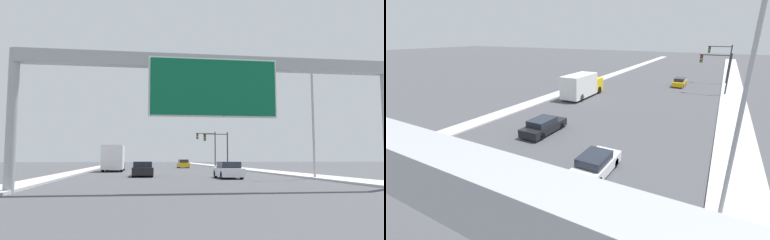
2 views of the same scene
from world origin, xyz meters
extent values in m
cube|color=#B7B7B7|center=(11.25, 60.00, 0.07)|extent=(3.00, 120.00, 0.15)
cube|color=#B7B7B7|center=(-10.75, 60.00, 0.07)|extent=(2.00, 120.00, 0.15)
cube|color=silver|center=(3.50, 29.39, 0.51)|extent=(1.78, 4.28, 0.67)
cube|color=#1E232D|center=(3.50, 29.18, 1.11)|extent=(1.57, 2.23, 0.52)
cylinder|color=black|center=(2.72, 30.72, 0.32)|extent=(0.22, 0.64, 0.64)
cylinder|color=black|center=(4.28, 30.72, 0.32)|extent=(0.22, 0.64, 0.64)
cylinder|color=black|center=(2.72, 28.06, 0.32)|extent=(0.22, 0.64, 0.64)
cylinder|color=black|center=(4.28, 28.06, 0.32)|extent=(0.22, 0.64, 0.64)
cube|color=gold|center=(3.50, 61.92, 0.52)|extent=(1.71, 4.63, 0.70)
cube|color=#1E232D|center=(3.50, 61.69, 1.14)|extent=(1.50, 2.41, 0.53)
cylinder|color=black|center=(2.76, 63.35, 0.32)|extent=(0.22, 0.64, 0.64)
cylinder|color=black|center=(4.24, 63.35, 0.32)|extent=(0.22, 0.64, 0.64)
cylinder|color=black|center=(2.76, 60.48, 0.32)|extent=(0.22, 0.64, 0.64)
cylinder|color=black|center=(4.24, 60.48, 0.32)|extent=(0.22, 0.64, 0.64)
cube|color=black|center=(-3.50, 33.51, 0.51)|extent=(1.85, 4.68, 0.66)
cube|color=#1E232D|center=(-3.50, 33.28, 1.09)|extent=(1.63, 2.44, 0.51)
cylinder|color=black|center=(-4.32, 34.96, 0.32)|extent=(0.22, 0.64, 0.64)
cylinder|color=black|center=(-2.68, 34.96, 0.32)|extent=(0.22, 0.64, 0.64)
cylinder|color=black|center=(-4.32, 32.06, 0.32)|extent=(0.22, 0.64, 0.64)
cylinder|color=black|center=(-2.68, 32.06, 0.32)|extent=(0.22, 0.64, 0.64)
cube|color=yellow|center=(-7.00, 50.39, 1.23)|extent=(2.30, 2.31, 1.87)
cube|color=silver|center=(-7.00, 46.26, 1.75)|extent=(2.50, 5.95, 2.89)
cylinder|color=black|center=(-8.11, 50.27, 0.50)|extent=(0.28, 1.00, 1.00)
cylinder|color=black|center=(-5.89, 50.27, 0.50)|extent=(0.28, 1.00, 1.00)
cylinder|color=black|center=(-8.11, 44.77, 0.50)|extent=(0.28, 1.00, 1.00)
cylinder|color=black|center=(-5.89, 44.77, 0.50)|extent=(0.28, 1.00, 1.00)
cylinder|color=#2D2D30|center=(10.25, 58.00, 2.90)|extent=(0.20, 0.20, 5.79)
cylinder|color=#2D2D30|center=(8.24, 58.00, 5.49)|extent=(4.03, 0.14, 0.14)
cube|color=black|center=(6.54, 58.00, 4.92)|extent=(0.35, 0.28, 1.05)
cylinder|color=red|center=(6.54, 57.84, 5.27)|extent=(0.22, 0.04, 0.22)
cylinder|color=yellow|center=(6.54, 57.84, 4.92)|extent=(0.22, 0.04, 0.22)
cylinder|color=green|center=(6.54, 57.84, 4.57)|extent=(0.22, 0.04, 0.22)
cylinder|color=#2D2D30|center=(10.25, 68.00, 3.28)|extent=(0.20, 0.20, 6.56)
cylinder|color=#2D2D30|center=(8.42, 68.00, 6.26)|extent=(3.65, 0.14, 0.14)
cube|color=black|center=(6.89, 68.00, 5.68)|extent=(0.35, 0.28, 1.05)
cylinder|color=red|center=(6.89, 67.84, 6.03)|extent=(0.22, 0.04, 0.22)
cylinder|color=yellow|center=(6.89, 67.84, 5.68)|extent=(0.22, 0.04, 0.22)
cylinder|color=green|center=(6.89, 67.84, 5.33)|extent=(0.22, 0.04, 0.22)
cylinder|color=#9EA0A5|center=(10.35, 27.85, 4.95)|extent=(0.18, 0.18, 9.90)
camera|label=1|loc=(-3.75, -1.10, 1.69)|focal=35.00mm
camera|label=2|loc=(9.47, 16.46, 8.30)|focal=24.00mm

